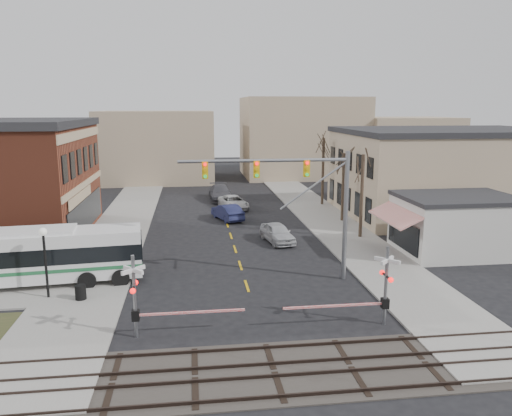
{
  "coord_description": "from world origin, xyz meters",
  "views": [
    {
      "loc": [
        -3.13,
        -26.28,
        10.59
      ],
      "look_at": [
        1.38,
        8.28,
        3.5
      ],
      "focal_mm": 35.0,
      "sensor_mm": 36.0,
      "label": 1
    }
  ],
  "objects_px": {
    "traffic_signal_mast": "(301,189)",
    "street_lamp": "(44,247)",
    "car_a": "(277,233)",
    "car_d": "(220,193)",
    "rr_crossing_east": "(377,287)",
    "car_c": "(233,202)",
    "car_b": "(227,212)",
    "rr_crossing_west": "(144,297)",
    "pedestrian_near": "(110,268)",
    "pedestrian_far": "(97,254)",
    "transit_bus": "(32,256)",
    "trash_bin": "(81,292)"
  },
  "relations": [
    {
      "from": "traffic_signal_mast",
      "to": "street_lamp",
      "type": "xyz_separation_m",
      "value": [
        -14.62,
        -1.13,
        -2.75
      ]
    },
    {
      "from": "traffic_signal_mast",
      "to": "car_a",
      "type": "height_order",
      "value": "traffic_signal_mast"
    },
    {
      "from": "car_d",
      "to": "rr_crossing_east",
      "type": "bearing_deg",
      "value": -82.39
    },
    {
      "from": "car_c",
      "to": "car_d",
      "type": "relative_size",
      "value": 0.85
    },
    {
      "from": "rr_crossing_east",
      "to": "car_b",
      "type": "distance_m",
      "value": 24.91
    },
    {
      "from": "rr_crossing_west",
      "to": "car_b",
      "type": "distance_m",
      "value": 24.82
    },
    {
      "from": "street_lamp",
      "to": "pedestrian_near",
      "type": "xyz_separation_m",
      "value": [
        3.06,
        2.31,
        -2.09
      ]
    },
    {
      "from": "rr_crossing_east",
      "to": "pedestrian_far",
      "type": "xyz_separation_m",
      "value": [
        -15.22,
        10.79,
        -0.99
      ]
    },
    {
      "from": "car_d",
      "to": "traffic_signal_mast",
      "type": "bearing_deg",
      "value": -84.98
    },
    {
      "from": "rr_crossing_east",
      "to": "car_d",
      "type": "xyz_separation_m",
      "value": [
        -5.61,
        34.66,
        -1.12
      ]
    },
    {
      "from": "rr_crossing_east",
      "to": "pedestrian_near",
      "type": "height_order",
      "value": "rr_crossing_east"
    },
    {
      "from": "car_b",
      "to": "pedestrian_far",
      "type": "bearing_deg",
      "value": 35.74
    },
    {
      "from": "transit_bus",
      "to": "car_a",
      "type": "height_order",
      "value": "transit_bus"
    },
    {
      "from": "car_c",
      "to": "pedestrian_far",
      "type": "xyz_separation_m",
      "value": [
        -10.68,
        -18.67,
        0.29
      ]
    },
    {
      "from": "car_b",
      "to": "rr_crossing_east",
      "type": "bearing_deg",
      "value": 84.3
    },
    {
      "from": "car_a",
      "to": "car_b",
      "type": "relative_size",
      "value": 0.96
    },
    {
      "from": "transit_bus",
      "to": "rr_crossing_west",
      "type": "height_order",
      "value": "rr_crossing_west"
    },
    {
      "from": "traffic_signal_mast",
      "to": "car_c",
      "type": "xyz_separation_m",
      "value": [
        -2.16,
        22.74,
        -5.06
      ]
    },
    {
      "from": "transit_bus",
      "to": "car_b",
      "type": "relative_size",
      "value": 2.79
    },
    {
      "from": "transit_bus",
      "to": "rr_crossing_west",
      "type": "distance_m",
      "value": 10.69
    },
    {
      "from": "traffic_signal_mast",
      "to": "trash_bin",
      "type": "bearing_deg",
      "value": -172.47
    },
    {
      "from": "traffic_signal_mast",
      "to": "transit_bus",
      "type": "bearing_deg",
      "value": 175.63
    },
    {
      "from": "transit_bus",
      "to": "pedestrian_near",
      "type": "relative_size",
      "value": 8.18
    },
    {
      "from": "pedestrian_far",
      "to": "pedestrian_near",
      "type": "bearing_deg",
      "value": -102.08
    },
    {
      "from": "transit_bus",
      "to": "rr_crossing_east",
      "type": "xyz_separation_m",
      "value": [
        18.45,
        -7.95,
        0.11
      ]
    },
    {
      "from": "car_a",
      "to": "pedestrian_far",
      "type": "relative_size",
      "value": 2.59
    },
    {
      "from": "trash_bin",
      "to": "car_d",
      "type": "bearing_deg",
      "value": 72.21
    },
    {
      "from": "transit_bus",
      "to": "trash_bin",
      "type": "height_order",
      "value": "transit_bus"
    },
    {
      "from": "trash_bin",
      "to": "car_b",
      "type": "distance_m",
      "value": 21.47
    },
    {
      "from": "trash_bin",
      "to": "transit_bus",
      "type": "bearing_deg",
      "value": 138.78
    },
    {
      "from": "traffic_signal_mast",
      "to": "street_lamp",
      "type": "relative_size",
      "value": 2.56
    },
    {
      "from": "street_lamp",
      "to": "transit_bus",
      "type": "bearing_deg",
      "value": 121.61
    },
    {
      "from": "car_a",
      "to": "car_c",
      "type": "xyz_separation_m",
      "value": [
        -2.33,
        13.67,
        -0.07
      ]
    },
    {
      "from": "car_c",
      "to": "pedestrian_near",
      "type": "bearing_deg",
      "value": -125.71
    },
    {
      "from": "car_d",
      "to": "pedestrian_far",
      "type": "bearing_deg",
      "value": -113.52
    },
    {
      "from": "rr_crossing_west",
      "to": "car_c",
      "type": "xyz_separation_m",
      "value": [
        6.64,
        29.35,
        -1.28
      ]
    },
    {
      "from": "transit_bus",
      "to": "street_lamp",
      "type": "height_order",
      "value": "street_lamp"
    },
    {
      "from": "rr_crossing_west",
      "to": "rr_crossing_east",
      "type": "relative_size",
      "value": 1.0
    },
    {
      "from": "street_lamp",
      "to": "car_d",
      "type": "xyz_separation_m",
      "value": [
        11.38,
        29.06,
        -2.15
      ]
    },
    {
      "from": "pedestrian_far",
      "to": "traffic_signal_mast",
      "type": "bearing_deg",
      "value": -53.66
    },
    {
      "from": "street_lamp",
      "to": "car_b",
      "type": "height_order",
      "value": "street_lamp"
    },
    {
      "from": "car_b",
      "to": "pedestrian_near",
      "type": "height_order",
      "value": "pedestrian_near"
    },
    {
      "from": "rr_crossing_east",
      "to": "car_a",
      "type": "xyz_separation_m",
      "value": [
        -2.21,
        15.78,
        -1.21
      ]
    },
    {
      "from": "car_b",
      "to": "car_c",
      "type": "relative_size",
      "value": 0.94
    },
    {
      "from": "transit_bus",
      "to": "car_b",
      "type": "xyz_separation_m",
      "value": [
        12.88,
        16.31,
        -1.09
      ]
    },
    {
      "from": "street_lamp",
      "to": "car_a",
      "type": "xyz_separation_m",
      "value": [
        14.79,
        10.19,
        -2.24
      ]
    },
    {
      "from": "trash_bin",
      "to": "car_d",
      "type": "xyz_separation_m",
      "value": [
        9.51,
        29.62,
        0.32
      ]
    },
    {
      "from": "car_d",
      "to": "pedestrian_near",
      "type": "relative_size",
      "value": 3.68
    },
    {
      "from": "pedestrian_far",
      "to": "transit_bus",
      "type": "bearing_deg",
      "value": -174.7
    },
    {
      "from": "rr_crossing_west",
      "to": "car_b",
      "type": "xyz_separation_m",
      "value": [
        5.61,
        24.15,
        -1.2
      ]
    }
  ]
}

